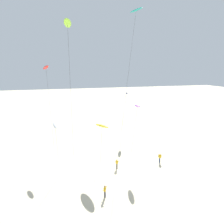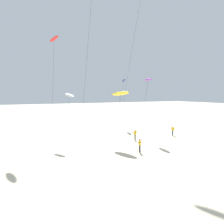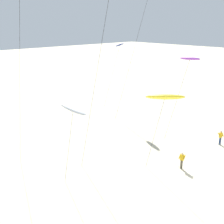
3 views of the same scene
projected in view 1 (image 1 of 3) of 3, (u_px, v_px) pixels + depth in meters
The scene contains 11 objects.
ground_plane at pixel (124, 178), 28.00m from camera, with size 260.00×260.00×0.00m, color beige.
kite_lime at pixel (68, 24), 24.95m from camera, with size 1.34×7.65×22.38m.
kite_yellow at pixel (102, 126), 29.23m from camera, with size 2.18×3.56×7.89m.
kite_teal at pixel (136, 12), 31.78m from camera, with size 1.79×10.26×25.94m.
kite_red at pixel (46, 68), 32.41m from camera, with size 1.47×5.10×16.68m.
kite_navy at pixel (127, 94), 44.79m from camera, with size 1.35×4.83×10.64m.
kite_white at pixel (55, 125), 30.44m from camera, with size 1.21×3.08×7.46m.
kite_purple at pixel (137, 106), 32.31m from camera, with size 1.19×3.88×10.01m.
kite_flyer_nearest at pixel (117, 164), 30.55m from camera, with size 0.62×0.64×1.67m.
kite_flyer_middle at pixel (160, 158), 32.55m from camera, with size 0.70×0.68×1.67m.
kite_flyer_furthest at pixel (105, 191), 23.75m from camera, with size 0.68×0.69×1.67m.
Camera 1 is at (-8.32, -23.63, 16.08)m, focal length 30.04 mm.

